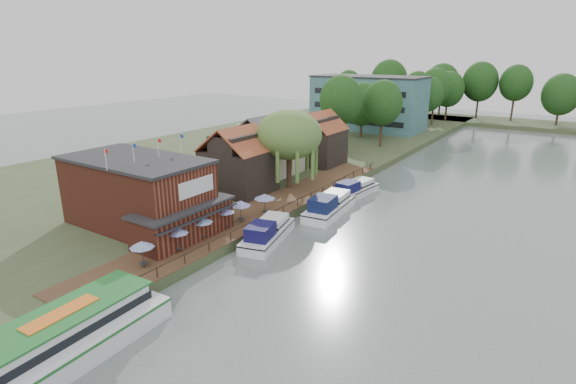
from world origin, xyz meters
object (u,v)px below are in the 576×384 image
Objects in this scene: cottage_a at (238,160)px; willow at (289,150)px; pub at (150,195)px; umbrella_0 at (143,254)px; umbrella_4 at (241,211)px; umbrella_5 at (265,204)px; hotel_block at (368,103)px; umbrella_1 at (178,240)px; umbrella_2 at (202,228)px; cottage_b at (266,144)px; tour_boat at (53,343)px; cruiser_2 at (355,187)px; umbrella_3 at (225,218)px; swan at (146,308)px; cruiser_0 at (268,230)px; cottage_c at (319,138)px; cruiser_1 at (330,203)px.

willow is at bearing 48.01° from cottage_a.
pub reaches higher than umbrella_0.
umbrella_5 is (0.71, 3.34, 0.00)m from umbrella_4.
hotel_block is at bearing 97.13° from cottage_a.
willow reaches higher than pub.
umbrella_0 is 1.00× the size of umbrella_1.
umbrella_2 is 9.17m from umbrella_5.
pub is at bearing -80.91° from cottage_b.
cruiser_2 is at bearing 86.55° from tour_boat.
swan is at bearing -73.70° from umbrella_3.
cottage_c is at bearing 95.61° from cruiser_0.
umbrella_1 is at bearing -128.06° from cruiser_0.
umbrella_3 is 21.17m from tour_boat.
umbrella_5 is at bearing 53.80° from pub.
swan is (3.21, -19.32, -2.07)m from umbrella_5.
umbrella_1 is at bearing -82.37° from willow.
cottage_c reaches higher than cruiser_1.
cruiser_2 is (0.79, 18.72, -0.07)m from cruiser_0.
hotel_block is at bearing 103.70° from cruiser_1.
umbrella_3 is 13.64m from cruiser_1.
umbrella_5 is at bearing 115.18° from cruiser_0.
cottage_c is 30.90m from umbrella_3.
umbrella_2 is at bearing -90.16° from umbrella_4.
umbrella_5 is (0.58, 12.32, 0.00)m from umbrella_1.
cottage_c is 3.58× the size of umbrella_1.
hotel_block is at bearing 101.54° from umbrella_2.
umbrella_0 is 0.23× the size of cruiser_0.
pub is 27.21m from cruiser_2.
umbrella_3 is 0.98× the size of umbrella_5.
cottage_a is 3.62× the size of umbrella_1.
willow is 10.19m from cruiser_2.
pub reaches higher than umbrella_5.
umbrella_0 is at bearing -45.23° from pub.
umbrella_2 is 5.40× the size of swan.
cruiser_0 is (3.15, -3.80, -1.06)m from umbrella_5.
cruiser_1 is at bearing 68.12° from cruiser_0.
cottage_c is 3.58× the size of umbrella_3.
pub is 9.33m from umbrella_4.
umbrella_4 is at bearing -97.94° from cruiser_2.
umbrella_4 is at bearing 89.32° from umbrella_3.
umbrella_3 is at bearing -90.68° from umbrella_4.
cottage_c is at bearing 117.44° from cruiser_1.
umbrella_2 is at bearing -114.40° from cruiser_1.
cruiser_0 is (10.25, -28.10, -4.02)m from cottage_c.
cottage_c reaches higher than umbrella_4.
tour_boat is at bearing -70.47° from cottage_b.
hotel_block reaches higher than umbrella_1.
umbrella_1 is at bearing -79.89° from cottage_c.
swan is at bearing -98.98° from cruiser_1.
cottage_b is 21.82× the size of swan.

